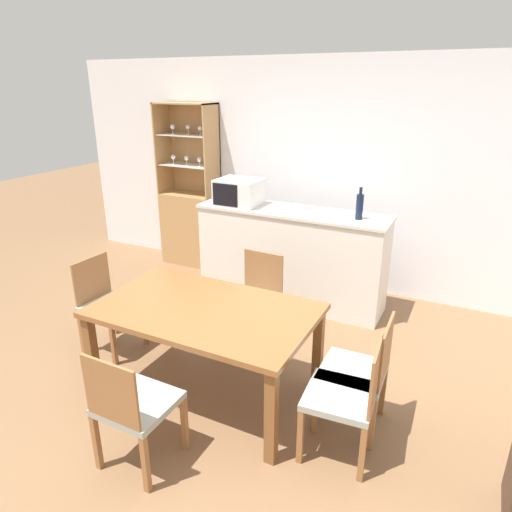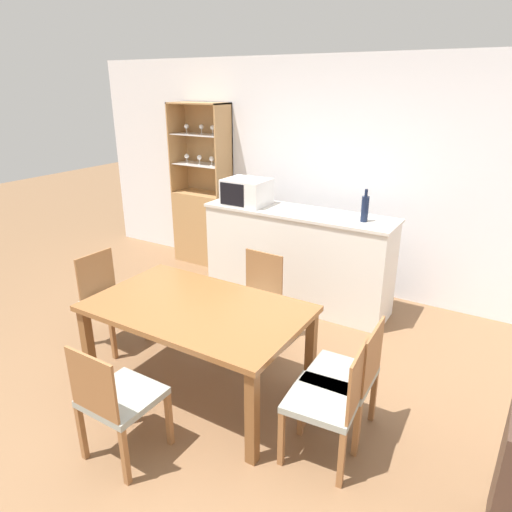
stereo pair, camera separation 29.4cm
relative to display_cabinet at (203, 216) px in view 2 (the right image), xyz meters
name	(u,v)px [view 2 (the right image)]	position (x,y,z in m)	size (l,w,h in m)	color
ground_plane	(192,402)	(1.71, -2.43, -0.62)	(18.00, 18.00, 0.00)	brown
wall_back	(334,177)	(1.71, 0.20, 0.66)	(6.80, 0.06, 2.55)	silver
kitchen_counter	(297,257)	(1.61, -0.48, -0.10)	(2.03, 0.53, 1.03)	silver
display_cabinet	(203,216)	(0.00, 0.00, 0.00)	(0.74, 0.36, 2.04)	tan
dining_table	(197,316)	(1.66, -2.25, 0.02)	(1.60, 0.97, 0.72)	brown
dining_chair_side_right_far	(346,376)	(2.79, -2.10, -0.18)	(0.44, 0.44, 0.84)	#999E93
dining_chair_side_left_far	(110,299)	(0.54, -2.10, -0.18)	(0.44, 0.44, 0.84)	#999E93
dining_chair_side_right_near	(329,400)	(2.79, -2.39, -0.18)	(0.46, 0.46, 0.84)	#999E93
dining_chair_head_far	(254,300)	(1.66, -1.44, -0.18)	(0.44, 0.44, 0.84)	#999E93
dining_chair_head_near	(117,399)	(1.66, -3.06, -0.18)	(0.43, 0.43, 0.84)	#999E93
microwave	(247,192)	(1.01, -0.52, 0.55)	(0.46, 0.39, 0.28)	silver
wine_bottle	(365,208)	(2.31, -0.50, 0.54)	(0.07, 0.07, 0.31)	#141E38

